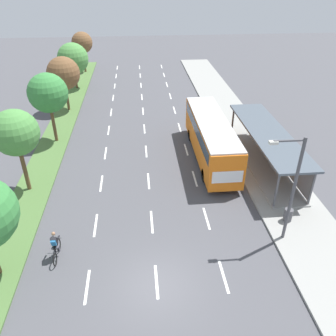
% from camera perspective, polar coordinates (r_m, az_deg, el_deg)
% --- Properties ---
extents(ground_plane, '(140.00, 140.00, 0.00)m').
position_cam_1_polar(ground_plane, '(17.99, -1.90, -19.32)').
color(ground_plane, '#4C4C51').
extents(median_strip, '(2.60, 52.00, 0.12)m').
position_cam_1_polar(median_strip, '(35.22, -17.77, 6.53)').
color(median_strip, '#4C7038').
rests_on(median_strip, ground).
extents(sidewalk_right, '(4.50, 52.00, 0.15)m').
position_cam_1_polar(sidewalk_right, '(35.70, 11.07, 7.83)').
color(sidewalk_right, gray).
rests_on(sidewalk_right, ground).
extents(lane_divider_left, '(0.14, 49.13, 0.01)m').
position_cam_1_polar(lane_divider_left, '(33.65, -10.01, 6.32)').
color(lane_divider_left, white).
rests_on(lane_divider_left, ground).
extents(lane_divider_center, '(0.14, 49.13, 0.01)m').
position_cam_1_polar(lane_divider_center, '(33.52, -4.01, 6.64)').
color(lane_divider_center, white).
rests_on(lane_divider_center, ground).
extents(lane_divider_right, '(0.14, 49.13, 0.01)m').
position_cam_1_polar(lane_divider_right, '(33.75, 1.97, 6.88)').
color(lane_divider_right, white).
rests_on(lane_divider_right, ground).
extents(bus_shelter, '(2.90, 11.86, 2.86)m').
position_cam_1_polar(bus_shelter, '(27.38, 16.81, 3.74)').
color(bus_shelter, gray).
rests_on(bus_shelter, sidewalk_right).
extents(bus, '(2.54, 11.29, 3.37)m').
position_cam_1_polar(bus, '(27.54, 7.29, 5.51)').
color(bus, orange).
rests_on(bus, ground).
extents(cyclist, '(0.46, 1.82, 1.71)m').
position_cam_1_polar(cyclist, '(19.71, -18.49, -12.47)').
color(cyclist, black).
rests_on(cyclist, ground).
extents(median_tree_second, '(3.09, 3.09, 5.95)m').
position_cam_1_polar(median_tree_second, '(24.13, -24.43, 5.41)').
color(median_tree_second, brown).
rests_on(median_tree_second, median_strip).
extents(median_tree_third, '(3.37, 3.37, 6.15)m').
position_cam_1_polar(median_tree_third, '(30.89, -19.67, 11.84)').
color(median_tree_third, brown).
rests_on(median_tree_third, median_strip).
extents(median_tree_fourth, '(3.44, 3.44, 5.71)m').
position_cam_1_polar(median_tree_fourth, '(38.28, -17.30, 15.03)').
color(median_tree_fourth, brown).
rests_on(median_tree_fourth, median_strip).
extents(median_tree_fifth, '(3.83, 3.83, 5.63)m').
position_cam_1_polar(median_tree_fifth, '(45.76, -15.80, 17.38)').
color(median_tree_fifth, brown).
rests_on(median_tree_fifth, median_strip).
extents(median_tree_farthest, '(2.97, 2.97, 5.66)m').
position_cam_1_polar(median_tree_farthest, '(53.13, -14.35, 19.86)').
color(median_tree_farthest, brown).
rests_on(median_tree_farthest, median_strip).
extents(streetlight, '(1.91, 0.24, 6.50)m').
position_cam_1_polar(streetlight, '(19.06, 20.19, -2.60)').
color(streetlight, '#4C4C51').
rests_on(streetlight, sidewalk_right).
extents(trash_bin, '(0.52, 0.52, 0.85)m').
position_cam_1_polar(trash_bin, '(22.38, 19.66, -7.47)').
color(trash_bin, '#4C4C51').
rests_on(trash_bin, sidewalk_right).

